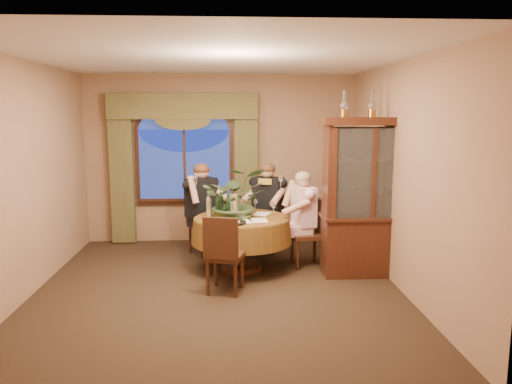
{
  "coord_description": "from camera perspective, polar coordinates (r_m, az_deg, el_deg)",
  "views": [
    {
      "loc": [
        0.14,
        -5.92,
        2.18
      ],
      "look_at": [
        0.51,
        0.82,
        1.1
      ],
      "focal_mm": 35.0,
      "sensor_mm": 36.0,
      "label": 1
    }
  ],
  "objects": [
    {
      "name": "wine_bottle_0",
      "position": [
        6.94,
        -5.42,
        -1.44
      ],
      "size": [
        0.07,
        0.07,
        0.33
      ],
      "primitive_type": "cylinder",
      "color": "tan",
      "rests_on": "dining_table"
    },
    {
      "name": "wine_bottle_1",
      "position": [
        6.85,
        -4.36,
        -1.58
      ],
      "size": [
        0.07,
        0.07,
        0.33
      ],
      "primitive_type": "cylinder",
      "color": "black",
      "rests_on": "dining_table"
    },
    {
      "name": "stoneware_vase",
      "position": [
        6.97,
        -2.6,
        -1.49
      ],
      "size": [
        0.16,
        0.16,
        0.3
      ],
      "primitive_type": null,
      "color": "tan",
      "rests_on": "dining_table"
    },
    {
      "name": "wine_bottle_2",
      "position": [
        7.04,
        -4.04,
        -1.28
      ],
      "size": [
        0.07,
        0.07,
        0.33
      ],
      "primitive_type": "cylinder",
      "color": "black",
      "rests_on": "dining_table"
    },
    {
      "name": "chair_back_right",
      "position": [
        7.84,
        1.25,
        -3.45
      ],
      "size": [
        0.56,
        0.56,
        0.96
      ],
      "primitive_type": "cube",
      "rotation": [
        0.0,
        0.0,
        -3.58
      ],
      "color": "black",
      "rests_on": "floor"
    },
    {
      "name": "chair_front_left",
      "position": [
        6.12,
        -3.56,
        -7.06
      ],
      "size": [
        0.51,
        0.51,
        0.96
      ],
      "primitive_type": "cube",
      "rotation": [
        0.0,
        0.0,
        -0.25
      ],
      "color": "black",
      "rests_on": "floor"
    },
    {
      "name": "swag_valance",
      "position": [
        8.31,
        -8.36,
        9.68
      ],
      "size": [
        2.45,
        0.16,
        0.42
      ],
      "primitive_type": null,
      "color": "brown",
      "rests_on": "wall_back"
    },
    {
      "name": "china_cabinet",
      "position": [
        6.81,
        12.77,
        -0.61
      ],
      "size": [
        1.31,
        0.52,
        2.12
      ],
      "primitive_type": "cube",
      "color": "#35170F",
      "rests_on": "floor"
    },
    {
      "name": "oil_lamp_center",
      "position": [
        6.71,
        13.14,
        9.79
      ],
      "size": [
        0.11,
        0.11,
        0.34
      ],
      "primitive_type": null,
      "color": "#A5722D",
      "rests_on": "china_cabinet"
    },
    {
      "name": "arched_transom",
      "position": [
        8.39,
        -8.28,
        8.31
      ],
      "size": [
        1.6,
        0.06,
        0.44
      ],
      "primitive_type": null,
      "color": "navy",
      "rests_on": "wall_back"
    },
    {
      "name": "floor",
      "position": [
        6.31,
        -4.3,
        -11.13
      ],
      "size": [
        5.0,
        5.0,
        0.0
      ],
      "primitive_type": "plane",
      "color": "black",
      "rests_on": "ground"
    },
    {
      "name": "wall_back",
      "position": [
        8.46,
        -4.07,
        3.77
      ],
      "size": [
        4.5,
        0.0,
        4.5
      ],
      "primitive_type": "plane",
      "rotation": [
        1.57,
        0.0,
        0.0
      ],
      "color": "#956C4E",
      "rests_on": "ground"
    },
    {
      "name": "wall_right",
      "position": [
        6.33,
        16.35,
        1.65
      ],
      "size": [
        0.0,
        5.0,
        5.0
      ],
      "primitive_type": "plane",
      "rotation": [
        1.57,
        0.0,
        -1.57
      ],
      "color": "#956C4E",
      "rests_on": "ground"
    },
    {
      "name": "person_pink",
      "position": [
        7.18,
        5.46,
        -3.02
      ],
      "size": [
        0.54,
        0.57,
        1.36
      ],
      "primitive_type": null,
      "rotation": [
        0.0,
        0.0,
        -4.49
      ],
      "color": "#F0BFCB",
      "rests_on": "floor"
    },
    {
      "name": "person_scarf",
      "position": [
        7.74,
        1.37,
        -1.85
      ],
      "size": [
        0.67,
        0.65,
        1.42
      ],
      "primitive_type": null,
      "rotation": [
        0.0,
        0.0,
        -3.62
      ],
      "color": "black",
      "rests_on": "floor"
    },
    {
      "name": "olive_bowl",
      "position": [
        6.81,
        -1.29,
        -2.82
      ],
      "size": [
        0.16,
        0.16,
        0.05
      ],
      "primitive_type": "imported",
      "color": "#535E31",
      "rests_on": "dining_table"
    },
    {
      "name": "drapery_left",
      "position": [
        8.55,
        -15.06,
        2.05
      ],
      "size": [
        0.38,
        0.14,
        2.32
      ],
      "primitive_type": "cube",
      "color": "brown",
      "rests_on": "floor"
    },
    {
      "name": "window",
      "position": [
        8.43,
        -8.16,
        3.0
      ],
      "size": [
        1.62,
        0.1,
        1.32
      ],
      "primitive_type": null,
      "color": "navy",
      "rests_on": "wall_back"
    },
    {
      "name": "wine_glass_person_pink",
      "position": [
        7.0,
        2.03,
        -1.95
      ],
      "size": [
        0.07,
        0.07,
        0.18
      ],
      "primitive_type": null,
      "color": "silver",
      "rests_on": "dining_table"
    },
    {
      "name": "centerpiece_plant",
      "position": [
        6.88,
        -2.32,
        2.09
      ],
      "size": [
        0.91,
        1.01,
        0.79
      ],
      "primitive_type": "imported",
      "color": "#384F2D",
      "rests_on": "dining_table"
    },
    {
      "name": "tasting_paper_1",
      "position": [
        7.09,
        0.67,
        -2.51
      ],
      "size": [
        0.3,
        0.36,
        0.0
      ],
      "primitive_type": "cube",
      "rotation": [
        0.0,
        0.0,
        -0.36
      ],
      "color": "white",
      "rests_on": "dining_table"
    },
    {
      "name": "wine_bottle_3",
      "position": [
        6.82,
        -3.22,
        -1.61
      ],
      "size": [
        0.07,
        0.07,
        0.33
      ],
      "primitive_type": "cylinder",
      "color": "black",
      "rests_on": "dining_table"
    },
    {
      "name": "person_back",
      "position": [
        7.64,
        -6.27,
        -2.03
      ],
      "size": [
        0.69,
        0.68,
        1.43
      ],
      "primitive_type": null,
      "rotation": [
        0.0,
        0.0,
        -2.47
      ],
      "color": "black",
      "rests_on": "floor"
    },
    {
      "name": "oil_lamp_right",
      "position": [
        6.82,
        16.14,
        9.65
      ],
      "size": [
        0.11,
        0.11,
        0.34
      ],
      "primitive_type": null,
      "color": "#A5722D",
      "rests_on": "china_cabinet"
    },
    {
      "name": "wine_glass_person_scarf",
      "position": [
        7.29,
        -0.08,
        -1.51
      ],
      "size": [
        0.07,
        0.07,
        0.18
      ],
      "primitive_type": null,
      "color": "silver",
      "rests_on": "dining_table"
    },
    {
      "name": "chair_right",
      "position": [
        7.14,
        5.82,
        -4.73
      ],
      "size": [
        0.47,
        0.47,
        0.96
      ],
      "primitive_type": "cube",
      "rotation": [
        0.0,
        0.0,
        -4.6
      ],
      "color": "black",
      "rests_on": "floor"
    },
    {
      "name": "dining_table",
      "position": [
        6.98,
        -1.65,
        -5.9
      ],
      "size": [
        1.41,
        1.41,
        0.75
      ],
      "primitive_type": "cylinder",
      "rotation": [
        0.0,
        0.0,
        0.0
      ],
      "color": "maroon",
      "rests_on": "floor"
    },
    {
      "name": "oil_lamp_left",
      "position": [
        6.62,
        10.05,
        9.9
      ],
      "size": [
        0.11,
        0.11,
        0.34
      ],
      "primitive_type": null,
      "color": "#A5722D",
      "rests_on": "china_cabinet"
    },
    {
      "name": "ceiling",
      "position": [
        5.96,
        -4.63,
        15.04
      ],
      "size": [
        5.0,
        5.0,
        0.0
      ],
      "primitive_type": "plane",
      "rotation": [
        3.14,
        0.0,
        0.0
      ],
      "color": "white",
      "rests_on": "wall_back"
    },
    {
      "name": "wine_glass_person_back",
      "position": [
        7.23,
        -4.03,
        -1.61
      ],
      "size": [
        0.07,
        0.07,
        0.18
      ],
      "primitive_type": null,
      "color": "silver",
      "rests_on": "dining_table"
    },
    {
      "name": "chair_back",
      "position": [
        7.78,
        -5.87,
        -3.58
      ],
      "size": [
        0.58,
        0.58,
        0.96
      ],
      "primitive_type": "cube",
      "rotation": [
        0.0,
        0.0,
        -2.57
      ],
      "color": "black",
      "rests_on": "floor"
    },
    {
      "name": "tasting_paper_2",
      "position": [
        6.62,
        -1.61,
        -3.36
      ],
      "size": [
        0.27,
        0.34,
        0.0
      ],
      "primitive_type": "cube",
      "rotation": [
        0.0,
        0.0,
        0.2
      ],
      "color": "white",
      "rests_on": "dining_table"
    },
    {
      "name": "cheese_platter",
      "position": [
        6.51,
        -2.87,
        -3.5
      ],
      "size": [
        0.4,
        0.4,
        0.02
      ],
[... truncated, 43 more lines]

